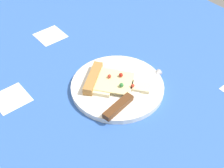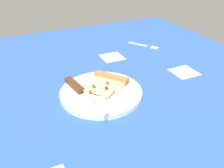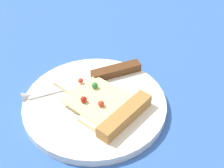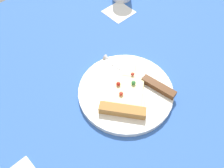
# 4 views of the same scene
# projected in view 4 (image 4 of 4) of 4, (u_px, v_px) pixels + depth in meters

# --- Properties ---
(ground_plane) EXTENTS (1.32, 1.32, 0.03)m
(ground_plane) POSITION_uv_depth(u_px,v_px,m) (128.00, 119.00, 0.69)
(ground_plane) COLOR #3360B7
(ground_plane) RESTS_ON ground
(plate) EXTENTS (0.26, 0.26, 0.02)m
(plate) POSITION_uv_depth(u_px,v_px,m) (126.00, 92.00, 0.71)
(plate) COLOR white
(plate) RESTS_ON ground_plane
(pizza_slice) EXTENTS (0.19, 0.17, 0.02)m
(pizza_slice) POSITION_uv_depth(u_px,v_px,m) (125.00, 97.00, 0.68)
(pizza_slice) COLOR beige
(pizza_slice) RESTS_ON plate
(knife) EXTENTS (0.06, 0.24, 0.02)m
(knife) POSITION_uv_depth(u_px,v_px,m) (145.00, 80.00, 0.72)
(knife) COLOR silver
(knife) RESTS_ON plate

